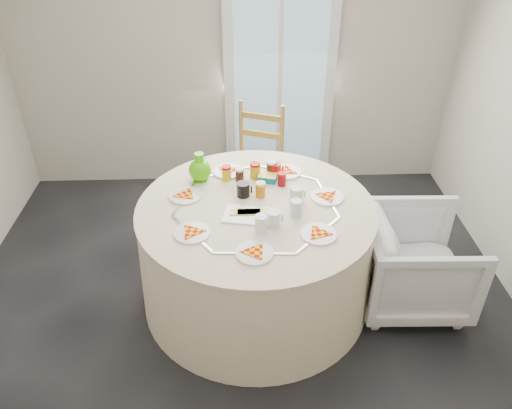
{
  "coord_description": "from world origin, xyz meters",
  "views": [
    {
      "loc": [
        0.02,
        -2.4,
        2.61
      ],
      "look_at": [
        0.13,
        0.3,
        0.8
      ],
      "focal_mm": 35.0,
      "sensor_mm": 36.0,
      "label": 1
    }
  ],
  "objects_px": {
    "green_pitcher": "(200,170)",
    "table": "(256,255)",
    "armchair": "(416,257)",
    "wooden_chair": "(255,165)"
  },
  "relations": [
    {
      "from": "table",
      "to": "green_pitcher",
      "type": "bearing_deg",
      "value": 137.3
    },
    {
      "from": "armchair",
      "to": "wooden_chair",
      "type": "bearing_deg",
      "value": 43.28
    },
    {
      "from": "wooden_chair",
      "to": "green_pitcher",
      "type": "relative_size",
      "value": 4.76
    },
    {
      "from": "table",
      "to": "armchair",
      "type": "relative_size",
      "value": 2.15
    },
    {
      "from": "green_pitcher",
      "to": "table",
      "type": "bearing_deg",
      "value": -33.23
    },
    {
      "from": "table",
      "to": "armchair",
      "type": "height_order",
      "value": "table"
    },
    {
      "from": "table",
      "to": "wooden_chair",
      "type": "height_order",
      "value": "wooden_chair"
    },
    {
      "from": "armchair",
      "to": "green_pitcher",
      "type": "distance_m",
      "value": 1.62
    },
    {
      "from": "table",
      "to": "wooden_chair",
      "type": "bearing_deg",
      "value": 88.24
    },
    {
      "from": "armchair",
      "to": "green_pitcher",
      "type": "bearing_deg",
      "value": 75.37
    }
  ]
}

